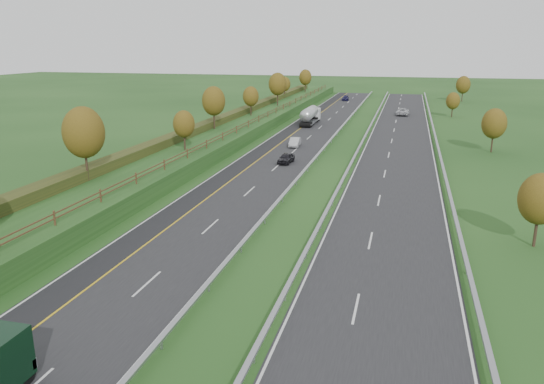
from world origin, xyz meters
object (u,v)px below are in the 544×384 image
Objects in this scene: road_tanker at (310,115)px; car_oncoming at (403,112)px; car_silver_mid at (295,142)px; car_dark_near at (286,158)px; car_small_far at (346,98)px.

road_tanker reaches higher than car_oncoming.
car_silver_mid is at bearing -85.21° from road_tanker.
car_dark_near is at bearing 78.21° from car_oncoming.
car_silver_mid reaches higher than car_dark_near.
road_tanker is at bearing 91.08° from car_silver_mid.
car_dark_near is 0.89× the size of car_small_far.
car_oncoming is (15.81, 43.42, 0.10)m from car_silver_mid.
car_silver_mid is 72.97m from car_small_far.
car_dark_near is 0.93× the size of car_silver_mid.
car_silver_mid is 46.21m from car_oncoming.
car_small_far is at bearing 96.22° from car_dark_near.
car_dark_near is at bearing -87.34° from car_silver_mid.
car_oncoming is at bearing 46.50° from road_tanker.
car_dark_near is 85.16m from car_small_far.
car_oncoming is at bearing 66.29° from car_silver_mid.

